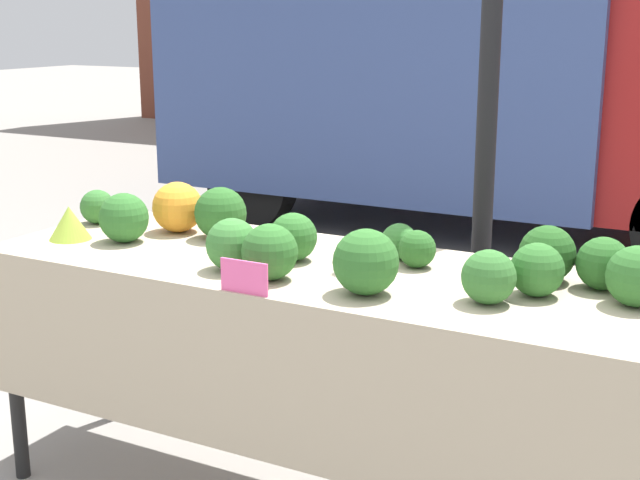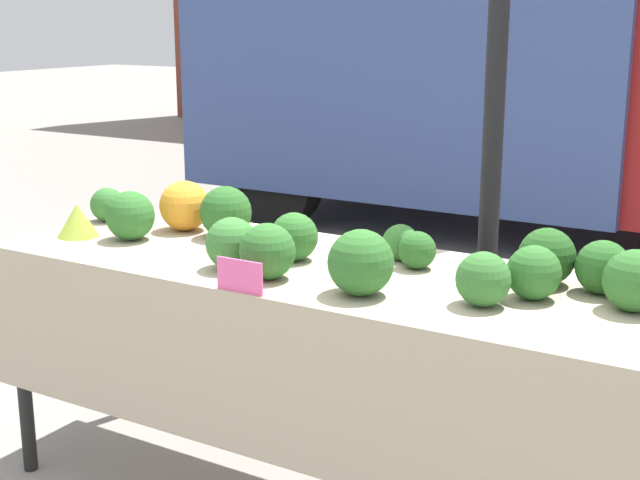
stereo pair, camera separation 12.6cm
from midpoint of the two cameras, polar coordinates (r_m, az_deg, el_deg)
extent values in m
cylinder|color=black|center=(3.07, 12.30, 9.02)|extent=(0.07, 0.07, 2.65)
cube|color=#384C84|center=(7.04, 8.04, 12.88)|extent=(3.32, 2.09, 2.26)
cylinder|color=black|center=(6.83, -2.21, 3.71)|extent=(0.69, 0.22, 0.69)
cylinder|color=black|center=(8.29, 4.28, 5.54)|extent=(0.69, 0.22, 0.69)
cube|color=tan|center=(2.74, 1.31, -1.93)|extent=(2.18, 0.73, 0.03)
cube|color=tan|center=(2.54, -2.78, -9.20)|extent=(2.18, 0.01, 0.46)
cylinder|color=black|center=(3.29, -17.48, -7.58)|extent=(0.05, 0.05, 0.81)
cylinder|color=black|center=(3.69, -10.43, -4.75)|extent=(0.05, 0.05, 0.81)
sphere|color=orange|center=(3.19, -7.55, 2.18)|extent=(0.18, 0.18, 0.18)
cone|color=#93B238|center=(3.18, -14.17, 1.23)|extent=(0.14, 0.14, 0.12)
sphere|color=#285B23|center=(2.58, 18.98, -1.67)|extent=(0.15, 0.15, 0.15)
sphere|color=#2D6628|center=(2.43, 4.11, -1.46)|extent=(0.18, 0.18, 0.18)
sphere|color=#2D6628|center=(2.78, -0.38, 0.21)|extent=(0.15, 0.15, 0.15)
sphere|color=#2D6628|center=(2.46, 20.89, -2.46)|extent=(0.16, 0.16, 0.16)
sphere|color=#336B2D|center=(3.39, -12.43, 2.22)|extent=(0.13, 0.13, 0.13)
sphere|color=#2D6628|center=(2.58, -1.99, -0.74)|extent=(0.17, 0.17, 0.17)
sphere|color=#2D6628|center=(2.48, 14.95, -2.04)|extent=(0.15, 0.15, 0.15)
sphere|color=#2D6628|center=(3.09, -10.92, 1.53)|extent=(0.17, 0.17, 0.17)
sphere|color=#285B23|center=(2.71, 7.56, -0.66)|extent=(0.12, 0.12, 0.12)
sphere|color=#285B23|center=(3.07, -4.89, 1.78)|extent=(0.18, 0.18, 0.18)
sphere|color=#387533|center=(2.80, 6.46, -0.15)|extent=(0.11, 0.11, 0.11)
sphere|color=#23511E|center=(2.63, 15.65, -1.03)|extent=(0.16, 0.16, 0.16)
sphere|color=#336B2D|center=(2.39, 11.89, -2.48)|extent=(0.15, 0.15, 0.15)
sphere|color=#387533|center=(2.69, -4.34, -0.23)|extent=(0.16, 0.16, 0.16)
cube|color=#F45B9E|center=(2.47, -3.71, -2.33)|extent=(0.15, 0.01, 0.09)
camera|label=1|loc=(0.06, -88.68, 0.33)|focal=50.00mm
camera|label=2|loc=(0.06, 91.32, -0.33)|focal=50.00mm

